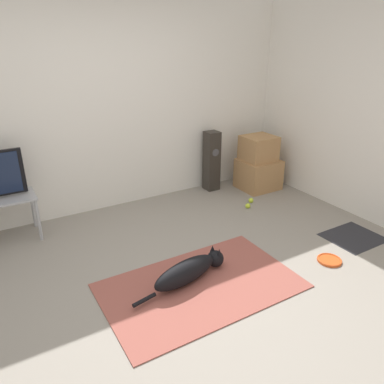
{
  "coord_description": "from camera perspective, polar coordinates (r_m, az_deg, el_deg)",
  "views": [
    {
      "loc": [
        -1.33,
        -2.32,
        2.08
      ],
      "look_at": [
        0.65,
        1.01,
        0.45
      ],
      "focal_mm": 35.0,
      "sensor_mm": 36.0,
      "label": 1
    }
  ],
  "objects": [
    {
      "name": "ground_plane",
      "position": [
        3.39,
        -0.68,
        -15.06
      ],
      "size": [
        12.0,
        12.0,
        0.0
      ],
      "primitive_type": "plane",
      "color": "gray"
    },
    {
      "name": "wall_back",
      "position": [
        4.68,
        -14.06,
        12.27
      ],
      "size": [
        8.0,
        0.06,
        2.55
      ],
      "color": "silver",
      "rests_on": "ground_plane"
    },
    {
      "name": "area_rug",
      "position": [
        3.46,
        1.35,
        -14.07
      ],
      "size": [
        1.73,
        1.06,
        0.01
      ],
      "color": "#934C42",
      "rests_on": "ground_plane"
    },
    {
      "name": "dog",
      "position": [
        3.45,
        -0.38,
        -11.85
      ],
      "size": [
        1.01,
        0.32,
        0.22
      ],
      "color": "black",
      "rests_on": "area_rug"
    },
    {
      "name": "frisbee",
      "position": [
        4.02,
        20.21,
        -9.7
      ],
      "size": [
        0.24,
        0.24,
        0.03
      ],
      "color": "#DB511E",
      "rests_on": "ground_plane"
    },
    {
      "name": "cardboard_box_lower",
      "position": [
        5.52,
        10.06,
        2.71
      ],
      "size": [
        0.54,
        0.49,
        0.43
      ],
      "color": "#A87A4C",
      "rests_on": "ground_plane"
    },
    {
      "name": "cardboard_box_upper",
      "position": [
        5.41,
        10.12,
        6.59
      ],
      "size": [
        0.44,
        0.4,
        0.35
      ],
      "color": "#A87A4C",
      "rests_on": "cardboard_box_lower"
    },
    {
      "name": "floor_speaker",
      "position": [
        5.34,
        3.01,
        4.74
      ],
      "size": [
        0.19,
        0.19,
        0.85
      ],
      "color": "#2D2823",
      "rests_on": "ground_plane"
    },
    {
      "name": "tennis_ball_by_boxes",
      "position": [
        4.91,
        8.5,
        -2.1
      ],
      "size": [
        0.07,
        0.07,
        0.07
      ],
      "color": "#C6E033",
      "rests_on": "ground_plane"
    },
    {
      "name": "tennis_ball_near_speaker",
      "position": [
        5.07,
        8.97,
        -1.26
      ],
      "size": [
        0.07,
        0.07,
        0.07
      ],
      "color": "#C6E033",
      "rests_on": "ground_plane"
    },
    {
      "name": "door_mat",
      "position": [
        4.56,
        23.36,
        -6.32
      ],
      "size": [
        0.6,
        0.52,
        0.01
      ],
      "color": "#28282D",
      "rests_on": "ground_plane"
    }
  ]
}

